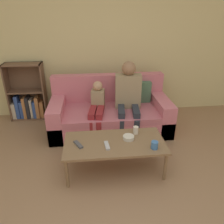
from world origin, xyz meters
TOP-DOWN VIEW (x-y plane):
  - wall_back at (0.00, 2.71)m, footprint 12.00×0.06m
  - couch at (0.11, 2.00)m, footprint 1.93×0.94m
  - bookshelf at (-1.36, 2.56)m, footprint 0.65×0.28m
  - coffee_table at (0.06, 0.91)m, footprint 1.23×0.61m
  - person_adult at (0.40, 1.92)m, footprint 0.43×0.68m
  - person_child at (-0.11, 1.84)m, footprint 0.30×0.66m
  - cup_near at (0.51, 0.73)m, footprint 0.08×0.08m
  - cup_far at (0.36, 1.08)m, footprint 0.07×0.07m
  - tv_remote_0 at (-0.04, 0.83)m, footprint 0.06×0.17m
  - tv_remote_1 at (-0.38, 0.89)m, footprint 0.12×0.17m
  - snack_bowl at (0.24, 0.96)m, footprint 0.14×0.14m

SIDE VIEW (x-z plane):
  - couch at x=0.11m, z-range -0.15..0.70m
  - coffee_table at x=0.06m, z-range 0.17..0.58m
  - bookshelf at x=-1.36m, z-range -0.14..0.89m
  - tv_remote_0 at x=-0.04m, z-range 0.41..0.43m
  - tv_remote_1 at x=-0.38m, z-range 0.41..0.43m
  - snack_bowl at x=0.24m, z-range 0.41..0.45m
  - cup_near at x=0.51m, z-range 0.41..0.50m
  - cup_far at x=0.36m, z-range 0.41..0.51m
  - person_child at x=-0.11m, z-range 0.05..0.89m
  - person_adult at x=0.40m, z-range 0.08..1.22m
  - wall_back at x=0.00m, z-range 0.00..2.60m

